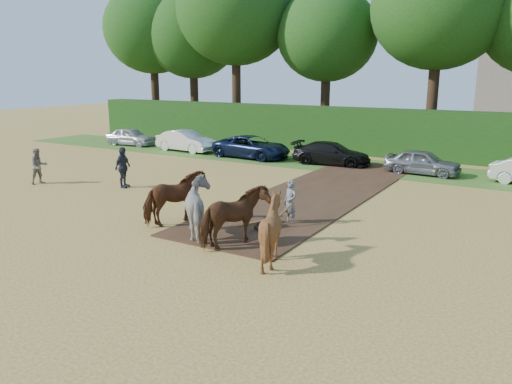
# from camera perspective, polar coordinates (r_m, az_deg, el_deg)

# --- Properties ---
(ground) EXTENTS (120.00, 120.00, 0.00)m
(ground) POSITION_cam_1_polar(r_m,az_deg,el_deg) (17.21, -6.75, -4.12)
(ground) COLOR gold
(ground) RESTS_ON ground
(earth_strip) EXTENTS (4.50, 17.00, 0.05)m
(earth_strip) POSITION_cam_1_polar(r_m,az_deg,el_deg) (22.33, 7.35, -0.00)
(earth_strip) COLOR #472D1C
(earth_strip) RESTS_ON ground
(grass_verge) EXTENTS (50.00, 5.00, 0.03)m
(grass_verge) POSITION_cam_1_polar(r_m,az_deg,el_deg) (29.24, 10.17, 3.05)
(grass_verge) COLOR #38601E
(grass_verge) RESTS_ON ground
(hedgerow) EXTENTS (46.00, 1.60, 3.00)m
(hedgerow) POSITION_cam_1_polar(r_m,az_deg,el_deg) (33.24, 13.06, 6.72)
(hedgerow) COLOR #14380F
(hedgerow) RESTS_ON ground
(spectator_near) EXTENTS (0.86, 0.98, 1.70)m
(spectator_near) POSITION_cam_1_polar(r_m,az_deg,el_deg) (25.95, -23.59, 2.72)
(spectator_near) COLOR #9E967C
(spectator_near) RESTS_ON ground
(spectator_far) EXTENTS (0.69, 1.18, 1.89)m
(spectator_far) POSITION_cam_1_polar(r_m,az_deg,el_deg) (23.75, -14.97, 2.72)
(spectator_far) COLOR #242931
(spectator_far) RESTS_ON ground
(plough_team) EXTENTS (6.50, 4.84, 1.87)m
(plough_team) POSITION_cam_1_polar(r_m,az_deg,el_deg) (15.62, -4.12, -2.32)
(plough_team) COLOR brown
(plough_team) RESTS_ON ground
(parked_cars) EXTENTS (40.67, 2.97, 1.45)m
(parked_cars) POSITION_cam_1_polar(r_m,az_deg,el_deg) (27.96, 14.96, 3.74)
(parked_cars) COLOR silver
(parked_cars) RESTS_ON ground
(treeline) EXTENTS (48.70, 10.60, 14.21)m
(treeline) POSITION_cam_1_polar(r_m,az_deg,el_deg) (36.80, 12.69, 19.02)
(treeline) COLOR #382616
(treeline) RESTS_ON ground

